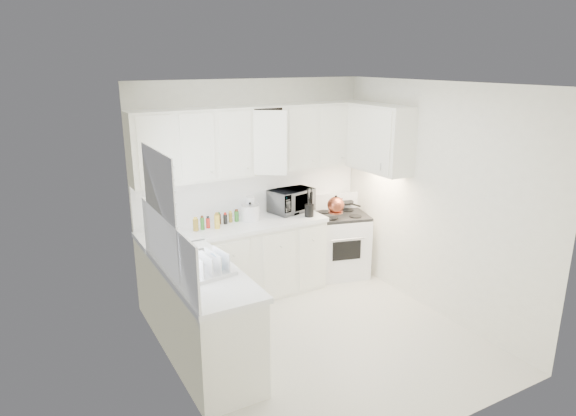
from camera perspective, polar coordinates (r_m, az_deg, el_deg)
floor at (r=5.46m, az=3.72°, el=-14.56°), size 3.20×3.20×0.00m
ceiling at (r=4.68m, az=4.32°, el=13.85°), size 3.20×3.20×0.00m
wall_back at (r=6.26m, az=-4.04°, el=2.48°), size 3.00×0.00×3.00m
wall_front at (r=3.77m, az=17.53°, el=-7.95°), size 3.00×0.00×3.00m
wall_left at (r=4.32m, az=-12.95°, el=-4.43°), size 0.00×3.20×3.20m
wall_right at (r=5.84m, az=16.41°, el=0.81°), size 0.00×3.20×3.20m
window_blinds at (r=4.57m, az=-14.18°, el=-0.06°), size 0.06×0.96×1.06m
lower_cabinets_back at (r=6.12m, az=-5.98°, el=-6.31°), size 2.22×0.60×0.90m
lower_cabinets_left at (r=4.93m, az=-9.59°, el=-12.39°), size 0.60×1.60×0.90m
countertop_back at (r=5.94m, az=-6.08°, el=-2.12°), size 2.24×0.64×0.05m
countertop_left at (r=4.72m, az=-9.75°, el=-7.31°), size 0.64×1.62×0.05m
backsplash_back at (r=6.27m, az=-3.99°, el=1.80°), size 2.98×0.02×0.55m
backsplash_left at (r=4.53m, az=-13.50°, el=-4.49°), size 0.02×1.60×0.55m
upper_cabinets_back at (r=6.07m, az=-3.41°, el=3.98°), size 3.00×0.33×0.80m
upper_cabinets_right at (r=6.27m, az=10.18°, el=4.16°), size 0.33×0.90×0.80m
sink at (r=4.98m, az=-11.20°, el=-4.32°), size 0.42×0.38×0.30m
stove at (r=6.75m, az=5.82°, el=-3.22°), size 0.84×0.75×1.09m
tea_kettle at (r=6.37m, az=5.45°, el=0.48°), size 0.33×0.30×0.25m
frying_pan at (r=6.84m, az=6.39°, el=0.73°), size 0.34×0.48×0.04m
microwave at (r=6.36m, az=0.36°, el=1.15°), size 0.59×0.41×0.36m
rice_cooker at (r=6.05m, az=-4.32°, el=-0.37°), size 0.25×0.25×0.22m
paper_towel at (r=6.12m, az=-4.29°, el=0.05°), size 0.12×0.12×0.27m
utensil_crock at (r=6.16m, az=2.43°, el=0.68°), size 0.15×0.15×0.37m
dish_rack at (r=4.58m, az=-9.09°, el=-6.12°), size 0.47×0.38×0.24m
spice_left_0 at (r=5.88m, az=-10.73°, el=-1.61°), size 0.06×0.06×0.13m
spice_left_1 at (r=5.82m, az=-9.74°, el=-1.74°), size 0.06×0.06×0.13m
spice_left_2 at (r=5.92m, az=-9.36°, el=-1.40°), size 0.06×0.06×0.13m
spice_left_3 at (r=5.87m, az=-8.37°, el=-1.53°), size 0.06×0.06×0.13m
spice_left_4 at (r=5.97m, az=-8.01°, el=-1.18°), size 0.06×0.06×0.13m
spice_left_5 at (r=5.92m, az=-7.02°, el=-1.31°), size 0.06×0.06×0.13m
spice_left_6 at (r=6.02m, az=-6.69°, el=-0.98°), size 0.06×0.06×0.13m
spice_left_7 at (r=5.97m, az=-5.69°, el=-1.10°), size 0.06×0.06×0.13m
sauce_right_0 at (r=6.47m, az=1.19°, el=0.64°), size 0.06×0.06×0.19m
sauce_right_1 at (r=6.45m, az=1.88°, el=0.58°), size 0.06×0.06×0.19m
sauce_right_2 at (r=6.52m, az=2.02°, el=0.77°), size 0.06×0.06×0.19m
sauce_right_3 at (r=6.50m, az=2.71°, el=0.71°), size 0.06×0.06×0.19m
sauce_right_4 at (r=6.58m, az=2.84°, el=0.90°), size 0.06×0.06×0.19m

